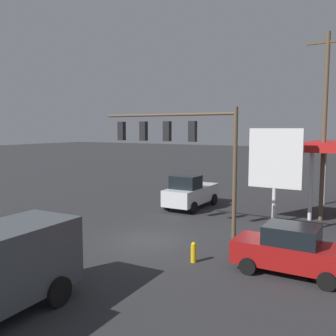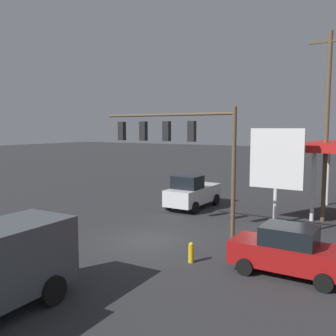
# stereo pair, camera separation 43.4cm
# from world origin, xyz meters

# --- Properties ---
(ground_plane) EXTENTS (200.00, 200.00, 0.00)m
(ground_plane) POSITION_xyz_m (0.00, 0.00, 0.00)
(ground_plane) COLOR #2D2D30
(traffic_signal_assembly) EXTENTS (7.44, 0.43, 6.63)m
(traffic_signal_assembly) POSITION_xyz_m (-1.21, -0.92, 5.02)
(traffic_signal_assembly) COLOR brown
(traffic_signal_assembly) RESTS_ON ground
(utility_pole) EXTENTS (2.40, 0.26, 11.31)m
(utility_pole) POSITION_xyz_m (-6.88, -8.87, 5.95)
(utility_pole) COLOR brown
(utility_pole) RESTS_ON ground
(price_sign) EXTENTS (3.13, 0.27, 5.66)m
(price_sign) POSITION_xyz_m (-4.56, -6.74, 3.78)
(price_sign) COLOR silver
(price_sign) RESTS_ON ground
(sedan_waiting) EXTENTS (4.40, 2.07, 1.93)m
(sedan_waiting) POSITION_xyz_m (-7.20, 0.80, 0.95)
(sedan_waiting) COLOR maroon
(sedan_waiting) RESTS_ON ground
(pickup_parked) EXTENTS (2.27, 5.20, 2.40)m
(pickup_parked) POSITION_xyz_m (1.71, -8.08, 1.11)
(pickup_parked) COLOR silver
(pickup_parked) RESTS_ON ground
(fire_hydrant) EXTENTS (0.24, 0.24, 0.88)m
(fire_hydrant) POSITION_xyz_m (-3.36, 1.60, 0.44)
(fire_hydrant) COLOR gold
(fire_hydrant) RESTS_ON ground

